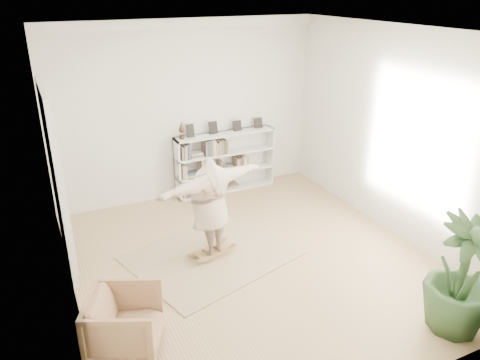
{
  "coord_description": "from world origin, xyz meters",
  "views": [
    {
      "loc": [
        -2.98,
        -5.83,
        4.18
      ],
      "look_at": [
        -0.04,
        0.4,
        1.29
      ],
      "focal_mm": 35.0,
      "sensor_mm": 36.0,
      "label": 1
    }
  ],
  "objects_px": {
    "houseplant": "(462,276)",
    "person": "(210,204)",
    "armchair": "(125,323)",
    "bookshelf": "(225,163)",
    "rocker_board": "(211,252)"
  },
  "relations": [
    {
      "from": "armchair",
      "to": "person",
      "type": "xyz_separation_m",
      "value": [
        1.74,
        1.54,
        0.57
      ]
    },
    {
      "from": "rocker_board",
      "to": "houseplant",
      "type": "height_order",
      "value": "houseplant"
    },
    {
      "from": "houseplant",
      "to": "bookshelf",
      "type": "bearing_deg",
      "value": 99.58
    },
    {
      "from": "bookshelf",
      "to": "rocker_board",
      "type": "xyz_separation_m",
      "value": [
        -1.3,
        -2.39,
        -0.56
      ]
    },
    {
      "from": "bookshelf",
      "to": "rocker_board",
      "type": "bearing_deg",
      "value": -118.53
    },
    {
      "from": "armchair",
      "to": "person",
      "type": "distance_m",
      "value": 2.39
    },
    {
      "from": "person",
      "to": "houseplant",
      "type": "bearing_deg",
      "value": 110.14
    },
    {
      "from": "houseplant",
      "to": "rocker_board",
      "type": "bearing_deg",
      "value": 126.6
    },
    {
      "from": "houseplant",
      "to": "person",
      "type": "bearing_deg",
      "value": 126.6
    },
    {
      "from": "person",
      "to": "armchair",
      "type": "bearing_deg",
      "value": 24.98
    },
    {
      "from": "rocker_board",
      "to": "person",
      "type": "relative_size",
      "value": 0.31
    },
    {
      "from": "bookshelf",
      "to": "houseplant",
      "type": "xyz_separation_m",
      "value": [
        0.91,
        -5.37,
        0.16
      ]
    },
    {
      "from": "armchair",
      "to": "houseplant",
      "type": "xyz_separation_m",
      "value": [
        3.95,
        -1.43,
        0.4
      ]
    },
    {
      "from": "armchair",
      "to": "rocker_board",
      "type": "height_order",
      "value": "armchair"
    },
    {
      "from": "rocker_board",
      "to": "bookshelf",
      "type": "bearing_deg",
      "value": 45.02
    }
  ]
}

